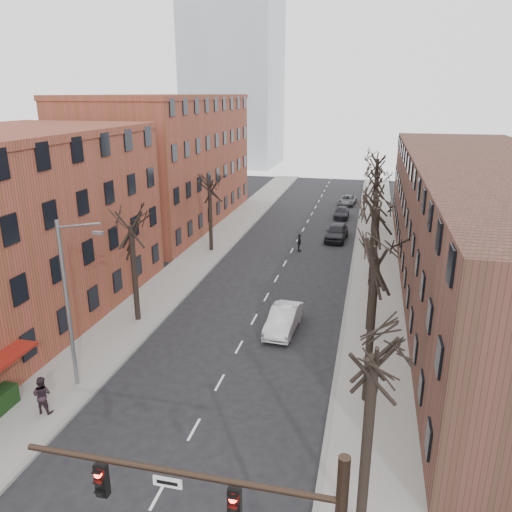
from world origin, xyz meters
The scene contains 19 objects.
sidewalk_left centered at (-8.00, 35.00, 0.07)m, with size 4.00×90.00×0.15m, color gray.
sidewalk_right centered at (8.00, 35.00, 0.07)m, with size 4.00×90.00×0.15m, color gray.
building_left_far centered at (-16.00, 44.00, 7.00)m, with size 12.00×28.00×14.00m, color brown.
building_right centered at (16.00, 30.00, 5.00)m, with size 12.00×50.00×10.00m, color #522F26.
office_tower centered at (-22.00, 95.00, 30.00)m, with size 18.00×18.00×60.00m, color #B2B7BF.
tree_right_b centered at (7.60, 12.00, 0.00)m, with size 5.20×5.20×10.80m, color black, non-canonical shape.
tree_right_c centered at (7.60, 20.00, 0.00)m, with size 5.20×5.20×11.60m, color black, non-canonical shape.
tree_right_d centered at (7.60, 28.00, 0.00)m, with size 5.20×5.20×10.00m, color black, non-canonical shape.
tree_right_e centered at (7.60, 36.00, 0.00)m, with size 5.20×5.20×10.80m, color black, non-canonical shape.
tree_right_f centered at (7.60, 44.00, 0.00)m, with size 5.20×5.20×11.60m, color black, non-canonical shape.
tree_left_a centered at (-7.60, 18.00, 0.00)m, with size 5.20×5.20×9.50m, color black, non-canonical shape.
tree_left_b centered at (-7.60, 34.00, 0.00)m, with size 5.20×5.20×9.50m, color black, non-canonical shape.
streetlight centered at (-7.03, 10.00, 5.01)m, with size 2.45×0.22×9.03m.
silver_sedan centered at (2.23, 18.82, 0.79)m, with size 1.67×4.78×1.57m, color #B9BCC1.
parked_car_near centered at (3.96, 40.71, 0.86)m, with size 2.04×5.06×1.72m, color black.
parked_car_mid centered at (3.80, 50.80, 0.63)m, with size 1.76×4.33×1.26m, color black.
parked_car_far centered at (4.08, 58.53, 0.63)m, with size 2.08×4.52×1.26m, color #55595D.
pedestrian_b centered at (-7.37, 7.44, 1.09)m, with size 0.92×0.71×1.88m, color black.
pedestrian_crossing centered at (0.72, 35.92, 0.88)m, with size 1.03×0.43×1.75m, color black.
Camera 1 is at (7.14, -10.09, 14.71)m, focal length 35.00 mm.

